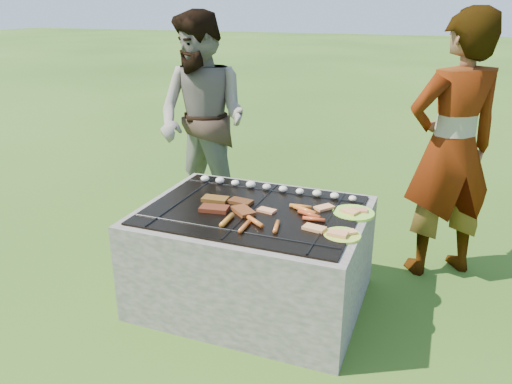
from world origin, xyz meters
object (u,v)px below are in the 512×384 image
Objects in this scene: bystander at (203,121)px; cook at (451,149)px; fire_pit at (253,259)px; plate_far at (353,213)px; plate_near at (342,235)px.

cook is at bearing 6.50° from bystander.
bystander reaches higher than fire_pit.
plate_far is (0.56, 0.16, 0.33)m from fire_pit.
cook reaches higher than plate_near.
fire_pit is at bearing -37.42° from bystander.
plate_near is at bearing -90.23° from plate_far.
cook is at bearing 37.77° from fire_pit.
cook reaches higher than bystander.
plate_near is 0.15× the size of bystander.
fire_pit is 1.45m from cook.
fire_pit is 0.67m from plate_near.
bystander reaches higher than plate_far.
plate_near is (-0.00, -0.31, 0.00)m from plate_far.
cook is (0.49, 0.97, 0.26)m from plate_near.
plate_far is 0.31m from plate_near.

